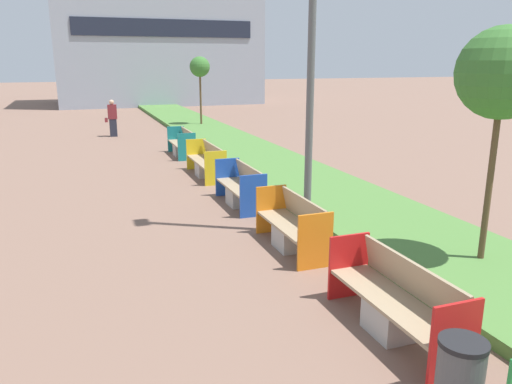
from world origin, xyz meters
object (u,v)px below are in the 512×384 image
at_px(bench_red_frame, 395,306).
at_px(pedestrian_walking, 112,118).
at_px(bench_teal_frame, 182,146).
at_px(bench_orange_frame, 293,229).
at_px(litter_bin, 459,382).
at_px(bench_blue_frame, 241,190).
at_px(bench_yellow_frame, 207,164).
at_px(sapling_tree_far, 200,68).
at_px(sapling_tree_near, 503,74).

distance_m(bench_red_frame, pedestrian_walking, 18.56).
bearing_deg(bench_red_frame, bench_teal_frame, 90.01).
bearing_deg(bench_orange_frame, bench_red_frame, -89.95).
bearing_deg(litter_bin, pedestrian_walking, 94.42).
xyz_separation_m(bench_blue_frame, bench_yellow_frame, (0.00, 3.21, 0.01)).
height_order(bench_yellow_frame, sapling_tree_far, sapling_tree_far).
xyz_separation_m(sapling_tree_near, sapling_tree_far, (0.00, 18.95, -0.14)).
height_order(bench_yellow_frame, pedestrian_walking, pedestrian_walking).
bearing_deg(sapling_tree_far, bench_orange_frame, -98.40).
relative_size(bench_yellow_frame, sapling_tree_near, 0.61).
height_order(bench_red_frame, sapling_tree_far, sapling_tree_far).
distance_m(bench_orange_frame, bench_blue_frame, 2.97).
height_order(bench_red_frame, pedestrian_walking, pedestrian_walking).
relative_size(bench_red_frame, pedestrian_walking, 1.34).
relative_size(bench_teal_frame, pedestrian_walking, 1.20).
bearing_deg(bench_red_frame, pedestrian_walking, 96.01).
bearing_deg(bench_blue_frame, bench_orange_frame, -90.00).
relative_size(bench_orange_frame, bench_blue_frame, 0.99).
bearing_deg(bench_red_frame, sapling_tree_far, 82.88).
bearing_deg(bench_yellow_frame, litter_bin, -92.11).
xyz_separation_m(bench_orange_frame, bench_blue_frame, (0.00, 2.97, 0.00)).
bearing_deg(bench_yellow_frame, bench_teal_frame, 90.07).
height_order(bench_blue_frame, bench_yellow_frame, same).
bearing_deg(bench_blue_frame, bench_teal_frame, 90.00).
xyz_separation_m(bench_orange_frame, pedestrian_walking, (-1.94, 15.36, 0.46)).
xyz_separation_m(bench_yellow_frame, pedestrian_walking, (-1.94, 9.17, 0.45)).
relative_size(litter_bin, sapling_tree_far, 0.24).
bearing_deg(bench_teal_frame, bench_red_frame, -89.99).
height_order(bench_orange_frame, bench_blue_frame, same).
distance_m(bench_red_frame, bench_yellow_frame, 9.28).
relative_size(bench_orange_frame, pedestrian_walking, 1.21).
bearing_deg(bench_blue_frame, litter_bin, -92.96).
relative_size(bench_blue_frame, pedestrian_walking, 1.22).
distance_m(bench_blue_frame, sapling_tree_far, 14.57).
distance_m(bench_blue_frame, pedestrian_walking, 12.55).
xyz_separation_m(bench_blue_frame, pedestrian_walking, (-1.94, 12.39, 0.46)).
bearing_deg(sapling_tree_far, sapling_tree_near, -90.00).
height_order(bench_red_frame, bench_yellow_frame, same).
bearing_deg(bench_orange_frame, sapling_tree_near, -36.44).
height_order(bench_red_frame, bench_orange_frame, same).
bearing_deg(pedestrian_walking, bench_teal_frame, -71.20).
relative_size(bench_blue_frame, sapling_tree_far, 0.57).
relative_size(bench_red_frame, sapling_tree_near, 0.57).
relative_size(litter_bin, sapling_tree_near, 0.22).
xyz_separation_m(bench_blue_frame, litter_bin, (-0.39, -7.61, 0.06)).
relative_size(bench_blue_frame, bench_yellow_frame, 0.86).
relative_size(bench_red_frame, bench_teal_frame, 1.12).
bearing_deg(pedestrian_walking, bench_orange_frame, -82.80).
relative_size(bench_blue_frame, bench_teal_frame, 1.01).
bearing_deg(sapling_tree_near, sapling_tree_far, 90.00).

